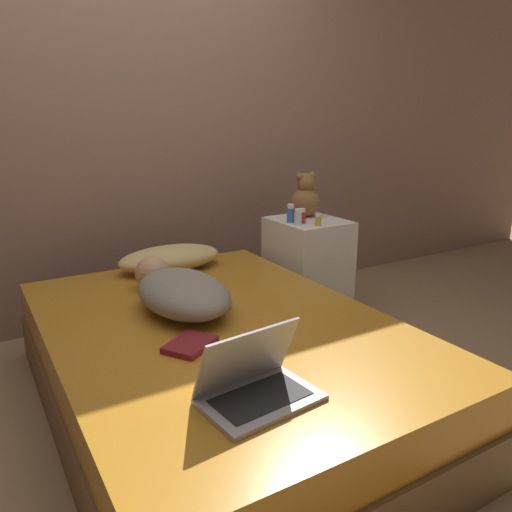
{
  "coord_description": "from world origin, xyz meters",
  "views": [
    {
      "loc": [
        -0.86,
        -1.76,
        1.25
      ],
      "look_at": [
        0.33,
        0.24,
        0.59
      ],
      "focal_mm": 35.0,
      "sensor_mm": 36.0,
      "label": 1
    }
  ],
  "objects_px": {
    "pillow": "(170,258)",
    "teddy_bear": "(306,197)",
    "bottle_red": "(302,216)",
    "bottle_clear": "(298,217)",
    "bottle_blue": "(291,214)",
    "laptop": "(255,383)",
    "book": "(190,345)",
    "person_lying": "(180,290)",
    "bottle_amber": "(318,220)"
  },
  "relations": [
    {
      "from": "teddy_bear",
      "to": "laptop",
      "type": "bearing_deg",
      "value": -131.0
    },
    {
      "from": "bottle_clear",
      "to": "bottle_blue",
      "type": "distance_m",
      "value": 0.09
    },
    {
      "from": "pillow",
      "to": "bottle_red",
      "type": "relative_size",
      "value": 6.76
    },
    {
      "from": "bottle_red",
      "to": "laptop",
      "type": "bearing_deg",
      "value": -130.92
    },
    {
      "from": "person_lying",
      "to": "book",
      "type": "xyz_separation_m",
      "value": [
        -0.12,
        -0.38,
        -0.07
      ]
    },
    {
      "from": "pillow",
      "to": "bottle_blue",
      "type": "relative_size",
      "value": 5.3
    },
    {
      "from": "bottle_clear",
      "to": "bottle_blue",
      "type": "height_order",
      "value": "bottle_blue"
    },
    {
      "from": "teddy_bear",
      "to": "bottle_amber",
      "type": "distance_m",
      "value": 0.29
    },
    {
      "from": "pillow",
      "to": "laptop",
      "type": "height_order",
      "value": "laptop"
    },
    {
      "from": "teddy_bear",
      "to": "bottle_clear",
      "type": "height_order",
      "value": "teddy_bear"
    },
    {
      "from": "person_lying",
      "to": "bottle_red",
      "type": "xyz_separation_m",
      "value": [
        0.93,
        0.37,
        0.18
      ]
    },
    {
      "from": "teddy_bear",
      "to": "person_lying",
      "type": "bearing_deg",
      "value": -154.06
    },
    {
      "from": "person_lying",
      "to": "bottle_amber",
      "type": "relative_size",
      "value": 10.8
    },
    {
      "from": "pillow",
      "to": "bottle_amber",
      "type": "xyz_separation_m",
      "value": [
        0.79,
        -0.31,
        0.19
      ]
    },
    {
      "from": "laptop",
      "to": "book",
      "type": "bearing_deg",
      "value": 88.56
    },
    {
      "from": "laptop",
      "to": "book",
      "type": "distance_m",
      "value": 0.43
    },
    {
      "from": "teddy_bear",
      "to": "bottle_amber",
      "type": "relative_size",
      "value": 4.11
    },
    {
      "from": "teddy_bear",
      "to": "bottle_blue",
      "type": "height_order",
      "value": "teddy_bear"
    },
    {
      "from": "laptop",
      "to": "bottle_amber",
      "type": "bearing_deg",
      "value": 39.49
    },
    {
      "from": "bottle_amber",
      "to": "bottle_red",
      "type": "height_order",
      "value": "bottle_red"
    },
    {
      "from": "person_lying",
      "to": "book",
      "type": "relative_size",
      "value": 3.11
    },
    {
      "from": "bottle_red",
      "to": "book",
      "type": "xyz_separation_m",
      "value": [
        -1.05,
        -0.75,
        -0.25
      ]
    },
    {
      "from": "bottle_blue",
      "to": "book",
      "type": "bearing_deg",
      "value": -141.44
    },
    {
      "from": "bottle_blue",
      "to": "bottle_red",
      "type": "bearing_deg",
      "value": -45.18
    },
    {
      "from": "laptop",
      "to": "bottle_amber",
      "type": "distance_m",
      "value": 1.52
    },
    {
      "from": "bottle_clear",
      "to": "bottle_blue",
      "type": "xyz_separation_m",
      "value": [
        0.01,
        0.09,
        0.01
      ]
    },
    {
      "from": "book",
      "to": "bottle_red",
      "type": "bearing_deg",
      "value": 35.56
    },
    {
      "from": "pillow",
      "to": "bottle_red",
      "type": "height_order",
      "value": "bottle_red"
    },
    {
      "from": "bottle_red",
      "to": "teddy_bear",
      "type": "bearing_deg",
      "value": 48.41
    },
    {
      "from": "bottle_clear",
      "to": "bottle_red",
      "type": "bearing_deg",
      "value": 34.87
    },
    {
      "from": "bottle_blue",
      "to": "bottle_amber",
      "type": "xyz_separation_m",
      "value": [
        0.09,
        -0.16,
        -0.02
      ]
    },
    {
      "from": "teddy_bear",
      "to": "bottle_clear",
      "type": "distance_m",
      "value": 0.28
    },
    {
      "from": "pillow",
      "to": "laptop",
      "type": "xyz_separation_m",
      "value": [
        -0.27,
        -1.38,
        -0.02
      ]
    },
    {
      "from": "bottle_amber",
      "to": "bottle_red",
      "type": "distance_m",
      "value": 0.11
    },
    {
      "from": "pillow",
      "to": "bottle_red",
      "type": "xyz_separation_m",
      "value": [
        0.75,
        -0.2,
        0.2
      ]
    },
    {
      "from": "bottle_clear",
      "to": "teddy_bear",
      "type": "bearing_deg",
      "value": 44.99
    },
    {
      "from": "bottle_clear",
      "to": "bottle_red",
      "type": "distance_m",
      "value": 0.07
    },
    {
      "from": "person_lying",
      "to": "book",
      "type": "bearing_deg",
      "value": -109.95
    },
    {
      "from": "person_lying",
      "to": "laptop",
      "type": "distance_m",
      "value": 0.81
    },
    {
      "from": "pillow",
      "to": "bottle_red",
      "type": "bearing_deg",
      "value": -15.19
    },
    {
      "from": "pillow",
      "to": "bottle_amber",
      "type": "bearing_deg",
      "value": -21.55
    },
    {
      "from": "pillow",
      "to": "bottle_red",
      "type": "distance_m",
      "value": 0.81
    },
    {
      "from": "teddy_bear",
      "to": "bottle_blue",
      "type": "bearing_deg",
      "value": -150.62
    },
    {
      "from": "bottle_clear",
      "to": "book",
      "type": "distance_m",
      "value": 1.25
    },
    {
      "from": "laptop",
      "to": "bottle_blue",
      "type": "relative_size",
      "value": 3.4
    },
    {
      "from": "pillow",
      "to": "bottle_blue",
      "type": "height_order",
      "value": "bottle_blue"
    },
    {
      "from": "bottle_clear",
      "to": "laptop",
      "type": "bearing_deg",
      "value": -130.27
    },
    {
      "from": "laptop",
      "to": "bottle_amber",
      "type": "xyz_separation_m",
      "value": [
        1.06,
        1.07,
        0.21
      ]
    },
    {
      "from": "pillow",
      "to": "teddy_bear",
      "type": "distance_m",
      "value": 0.93
    },
    {
      "from": "teddy_bear",
      "to": "bottle_red",
      "type": "height_order",
      "value": "teddy_bear"
    }
  ]
}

